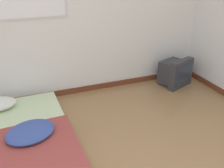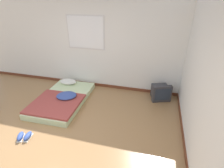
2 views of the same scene
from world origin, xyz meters
The scene contains 6 objects.
ground_plane centered at (0.00, 0.00, 0.00)m, with size 20.00×20.00×0.00m, color #997047.
wall_back centered at (0.00, 2.61, 1.29)m, with size 7.57×0.08×2.60m.
wall_right centered at (2.61, 0.00, 1.29)m, with size 0.08×7.57×2.60m.
mattress_bed centered at (-0.50, 1.45, 0.10)m, with size 1.24×2.01×0.29m.
crt_tv centered at (2.07, 2.27, 0.22)m, with size 0.57×0.52×0.47m.
sneaker_pair centered at (-0.57, 0.00, 0.05)m, with size 0.32×0.32×0.10m.
Camera 2 is at (1.86, -2.12, 2.64)m, focal length 28.00 mm.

